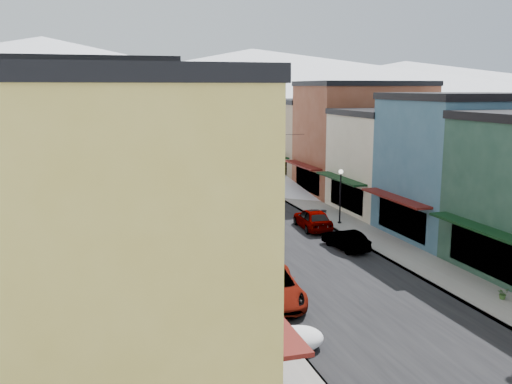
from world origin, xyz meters
TOP-DOWN VIEW (x-y plane):
  - road at (0.00, 60.00)m, footprint 10.00×160.00m
  - sidewalk_left at (-6.60, 60.00)m, footprint 3.20×160.00m
  - sidewalk_right at (6.60, 60.00)m, footprint 3.20×160.00m
  - curb_left at (-5.05, 60.00)m, footprint 0.10×160.00m
  - curb_right at (5.05, 60.00)m, footprint 0.10×160.00m
  - bldg_l_yellow at (-13.19, 4.00)m, footprint 11.30×8.70m
  - bldg_l_cream at (-13.19, 12.50)m, footprint 11.30×8.20m
  - bldg_l_brick_near at (-13.69, 20.50)m, footprint 12.30×8.20m
  - bldg_l_grayblue at (-13.19, 29.00)m, footprint 11.30×9.20m
  - bldg_l_brick_far at (-14.19, 38.00)m, footprint 13.30×9.20m
  - bldg_l_tan at (-13.19, 48.00)m, footprint 11.30×11.20m
  - bldg_r_blue at (13.19, 21.00)m, footprint 11.30×9.20m
  - bldg_r_cream at (13.69, 30.00)m, footprint 12.30×9.20m
  - bldg_r_brick_far at (14.19, 39.00)m, footprint 13.30×9.20m
  - bldg_r_tan at (13.19, 49.00)m, footprint 11.30×11.20m
  - distant_blocks at (0.00, 83.00)m, footprint 34.00×55.00m
  - mountain_ridge at (-19.47, 277.18)m, footprint 670.00×340.00m
  - overhead_cables at (0.00, 47.50)m, footprint 16.40×15.04m
  - car_white_suv at (-4.30, 12.53)m, footprint 3.44×6.23m
  - car_silver_sedan at (-3.72, 15.68)m, footprint 2.21×4.59m
  - car_dark_hatch at (-3.54, 33.84)m, footprint 2.41×5.31m
  - car_silver_wagon at (-3.50, 40.68)m, footprint 2.92×5.85m
  - car_green_sedan at (3.54, 20.23)m, footprint 1.97×4.23m
  - car_gray_suv at (3.50, 26.05)m, footprint 2.28×5.03m
  - car_black_sedan at (4.07, 44.03)m, footprint 2.16×4.85m
  - car_lane_silver at (-2.06, 54.02)m, footprint 2.14×5.06m
  - car_lane_white at (1.09, 73.71)m, footprint 2.54×5.10m
  - trash_can at (5.25, 27.99)m, footprint 0.49×0.49m
  - streetlamp_near at (6.13, 26.76)m, footprint 0.36×0.36m
  - streetlamp_far at (5.53, 52.06)m, footprint 0.37×0.37m
  - planter_near at (7.08, 9.06)m, footprint 0.60×0.53m
  - snow_pile_near at (-4.88, 7.19)m, footprint 2.14×2.52m
  - snow_pile_mid at (-4.88, 26.13)m, footprint 2.37×2.66m
  - snow_pile_far at (-4.71, 38.03)m, footprint 2.19×2.55m

SIDE VIEW (x-z plane):
  - road at x=0.00m, z-range 0.00..0.01m
  - sidewalk_left at x=-6.60m, z-range 0.00..0.15m
  - sidewalk_right at x=6.60m, z-range 0.00..0.15m
  - curb_left at x=-5.05m, z-range 0.00..0.15m
  - curb_right at x=5.05m, z-range 0.00..0.15m
  - snow_pile_near at x=-4.88m, z-range -0.02..0.89m
  - snow_pile_far at x=-4.71m, z-range -0.02..0.91m
  - planter_near at x=7.08m, z-range 0.15..0.75m
  - snow_pile_mid at x=-4.88m, z-range -0.02..0.98m
  - trash_can at x=5.25m, z-range 0.16..0.99m
  - car_green_sedan at x=3.54m, z-range 0.00..1.34m
  - car_black_sedan at x=4.07m, z-range 0.00..1.38m
  - car_lane_white at x=1.09m, z-range 0.00..1.39m
  - car_silver_sedan at x=-3.72m, z-range 0.00..1.51m
  - car_silver_wagon at x=-3.50m, z-range 0.00..1.63m
  - car_white_suv at x=-4.30m, z-range 0.00..1.65m
  - car_gray_suv at x=3.50m, z-range 0.00..1.68m
  - car_dark_hatch at x=-3.54m, z-range 0.00..1.69m
  - car_lane_silver at x=-2.06m, z-range 0.00..1.71m
  - streetlamp_near at x=6.13m, z-range 0.72..5.06m
  - streetlamp_far at x=5.53m, z-range 0.73..5.19m
  - distant_blocks at x=0.00m, z-range 0.00..8.00m
  - bldg_r_cream at x=13.69m, z-range 0.01..9.01m
  - bldg_l_grayblue at x=-13.19m, z-range 0.01..9.01m
  - bldg_r_tan at x=13.19m, z-range 0.01..9.51m
  - bldg_l_cream at x=-13.19m, z-range 0.01..9.51m
  - bldg_l_tan at x=-13.19m, z-range 0.01..10.01m
  - bldg_r_blue at x=13.19m, z-range 0.01..10.51m
  - bldg_l_brick_far at x=-14.19m, z-range 0.01..11.01m
  - bldg_r_brick_far at x=14.19m, z-range 0.01..11.51m
  - bldg_l_yellow at x=-13.19m, z-range 0.01..11.51m
  - overhead_cables at x=0.00m, z-range 6.18..6.22m
  - bldg_l_brick_near at x=-13.69m, z-range 0.01..12.51m
  - mountain_ridge at x=-19.47m, z-range -2.64..31.36m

